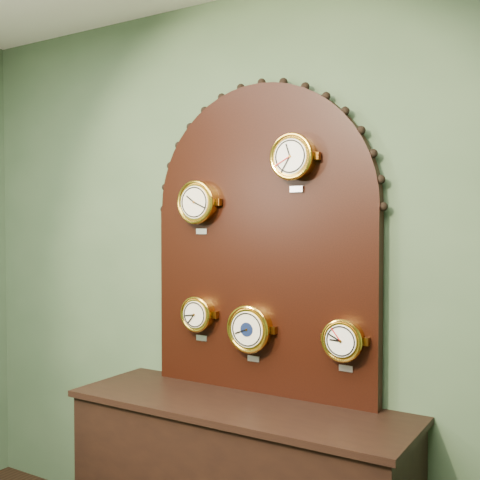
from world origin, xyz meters
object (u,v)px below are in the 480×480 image
Objects in this scene: tide_clock at (343,340)px; display_board at (262,229)px; hygrometer at (198,314)px; arabic_clock at (293,157)px; barometer at (250,329)px; roman_clock at (198,202)px.

display_board is at bearing 171.75° from tide_clock.
hygrometer is at bearing 179.98° from tide_clock.
arabic_clock is (0.20, -0.07, 0.33)m from display_board.
hygrometer reaches higher than barometer.
display_board reaches higher than barometer.
display_board is 5.70× the size of arabic_clock.
arabic_clock is 1.10× the size of tide_clock.
hygrometer is (-0.54, 0.00, -0.77)m from arabic_clock.
barometer is 1.17× the size of tide_clock.
hygrometer is 0.31m from barometer.
arabic_clock reaches higher than roman_clock.
roman_clock reaches higher than tide_clock.
arabic_clock is at bearing 0.13° from barometer.
barometer is at bearing -110.26° from display_board.
barometer is 0.48m from tide_clock.
roman_clock is at bearing -46.33° from hygrometer.
barometer is at bearing -179.85° from tide_clock.
hygrometer is at bearing 179.90° from arabic_clock.
tide_clock is (0.45, -0.07, -0.48)m from display_board.
tide_clock is at bearing -8.25° from display_board.
barometer is (0.31, -0.00, -0.61)m from roman_clock.
roman_clock is 0.57m from hygrometer.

